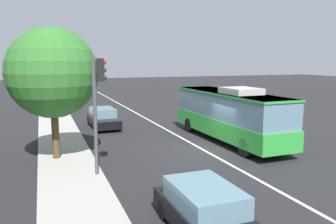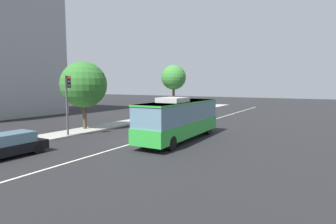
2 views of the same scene
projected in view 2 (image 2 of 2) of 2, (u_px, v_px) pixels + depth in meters
ground_plane at (145, 140)px, 21.57m from camera, size 160.00×160.00×0.00m
sidewalk_kerb at (81, 131)px, 25.36m from camera, size 80.00×2.71×0.14m
lane_centre_line at (145, 140)px, 21.57m from camera, size 76.00×0.16×0.01m
transit_bus at (180, 118)px, 21.28m from camera, size 10.05×2.72×3.46m
sedan_black at (8, 145)px, 16.37m from camera, size 4.51×1.84×1.46m
sedan_black_ahead at (159, 117)px, 30.92m from camera, size 4.54×1.91×1.46m
traffic_light_near_corner at (68, 95)px, 22.35m from camera, size 0.33×0.62×5.20m
street_tree_kerbside_left at (174, 78)px, 39.34m from camera, size 3.61×3.61×7.34m
street_tree_kerbside_centre at (84, 85)px, 25.89m from camera, size 4.45×4.45×6.67m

